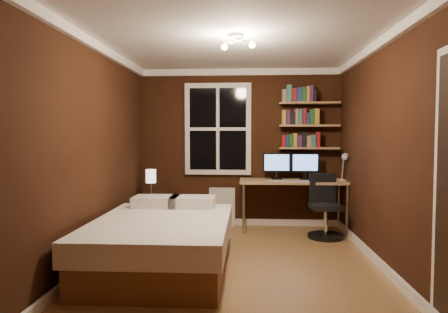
# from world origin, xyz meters

# --- Properties ---
(floor) EXTENTS (4.20, 4.20, 0.00)m
(floor) POSITION_xyz_m (0.00, 0.00, 0.00)
(floor) COLOR olive
(floor) RESTS_ON ground
(wall_back) EXTENTS (3.20, 0.04, 2.50)m
(wall_back) POSITION_xyz_m (0.00, 2.10, 1.25)
(wall_back) COLOR black
(wall_back) RESTS_ON ground
(wall_left) EXTENTS (0.04, 4.20, 2.50)m
(wall_left) POSITION_xyz_m (-1.60, 0.00, 1.25)
(wall_left) COLOR black
(wall_left) RESTS_ON ground
(wall_right) EXTENTS (0.04, 4.20, 2.50)m
(wall_right) POSITION_xyz_m (1.60, 0.00, 1.25)
(wall_right) COLOR black
(wall_right) RESTS_ON ground
(ceiling) EXTENTS (3.20, 4.20, 0.02)m
(ceiling) POSITION_xyz_m (0.00, 0.00, 2.50)
(ceiling) COLOR white
(ceiling) RESTS_ON wall_back
(window) EXTENTS (1.06, 0.06, 1.46)m
(window) POSITION_xyz_m (-0.35, 2.06, 1.55)
(window) COLOR white
(window) RESTS_ON wall_back
(ceiling_fixture) EXTENTS (0.44, 0.44, 0.18)m
(ceiling_fixture) POSITION_xyz_m (0.00, -0.10, 2.40)
(ceiling_fixture) COLOR beige
(ceiling_fixture) RESTS_ON ceiling
(bookshelf_lower) EXTENTS (0.92, 0.22, 0.03)m
(bookshelf_lower) POSITION_xyz_m (1.08, 1.98, 1.25)
(bookshelf_lower) COLOR tan
(bookshelf_lower) RESTS_ON wall_back
(books_row_lower) EXTENTS (0.54, 0.16, 0.23)m
(books_row_lower) POSITION_xyz_m (1.08, 1.98, 1.38)
(books_row_lower) COLOR maroon
(books_row_lower) RESTS_ON bookshelf_lower
(bookshelf_middle) EXTENTS (0.92, 0.22, 0.03)m
(bookshelf_middle) POSITION_xyz_m (1.08, 1.98, 1.60)
(bookshelf_middle) COLOR tan
(bookshelf_middle) RESTS_ON wall_back
(books_row_middle) EXTENTS (0.54, 0.16, 0.23)m
(books_row_middle) POSITION_xyz_m (1.08, 1.98, 1.73)
(books_row_middle) COLOR navy
(books_row_middle) RESTS_ON bookshelf_middle
(bookshelf_upper) EXTENTS (0.92, 0.22, 0.03)m
(bookshelf_upper) POSITION_xyz_m (1.08, 1.98, 1.95)
(bookshelf_upper) COLOR tan
(bookshelf_upper) RESTS_ON wall_back
(books_row_upper) EXTENTS (0.48, 0.16, 0.23)m
(books_row_upper) POSITION_xyz_m (1.08, 1.98, 2.08)
(books_row_upper) COLOR #255828
(books_row_upper) RESTS_ON bookshelf_upper
(bed) EXTENTS (1.44, 2.00, 0.68)m
(bed) POSITION_xyz_m (-0.80, -0.08, 0.29)
(bed) COLOR brown
(bed) RESTS_ON ground
(nightstand) EXTENTS (0.48, 0.48, 0.50)m
(nightstand) POSITION_xyz_m (-1.32, 1.54, 0.25)
(nightstand) COLOR brown
(nightstand) RESTS_ON ground
(bedside_lamp) EXTENTS (0.15, 0.15, 0.44)m
(bedside_lamp) POSITION_xyz_m (-1.32, 1.54, 0.72)
(bedside_lamp) COLOR white
(bedside_lamp) RESTS_ON nightstand
(radiator) EXTENTS (0.41, 0.14, 0.61)m
(radiator) POSITION_xyz_m (-0.28, 1.99, 0.30)
(radiator) COLOR white
(radiator) RESTS_ON ground
(desk) EXTENTS (1.62, 0.61, 0.77)m
(desk) POSITION_xyz_m (0.82, 1.78, 0.71)
(desk) COLOR tan
(desk) RESTS_ON ground
(monitor_left) EXTENTS (0.42, 0.12, 0.41)m
(monitor_left) POSITION_xyz_m (0.57, 1.86, 0.97)
(monitor_left) COLOR black
(monitor_left) RESTS_ON desk
(monitor_right) EXTENTS (0.42, 0.12, 0.41)m
(monitor_right) POSITION_xyz_m (1.01, 1.86, 0.97)
(monitor_right) COLOR black
(monitor_right) RESTS_ON desk
(desk_lamp) EXTENTS (0.14, 0.32, 0.44)m
(desk_lamp) POSITION_xyz_m (1.55, 1.65, 0.99)
(desk_lamp) COLOR silver
(desk_lamp) RESTS_ON desk
(office_chair) EXTENTS (0.50, 0.50, 0.90)m
(office_chair) POSITION_xyz_m (1.22, 1.37, 0.33)
(office_chair) COLOR black
(office_chair) RESTS_ON ground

